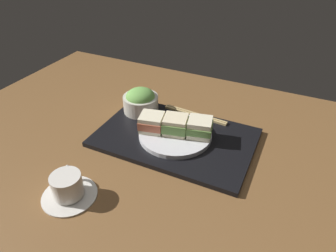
{
  "coord_description": "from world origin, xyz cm",
  "views": [
    {
      "loc": [
        -33.0,
        61.49,
        54.94
      ],
      "look_at": [
        -2.0,
        -3.67,
        5.0
      ],
      "focal_mm": 32.39,
      "sensor_mm": 36.0,
      "label": 1
    }
  ],
  "objects_px": {
    "sandwich_far": "(152,122)",
    "salad_bowl": "(141,101)",
    "chopsticks_pair": "(195,115)",
    "coffee_cup": "(68,188)",
    "sandwich_plate": "(175,134)",
    "sandwich_middle": "(175,125)",
    "sandwich_near": "(200,128)"
  },
  "relations": [
    {
      "from": "sandwich_middle",
      "to": "coffee_cup",
      "type": "relative_size",
      "value": 0.63
    },
    {
      "from": "sandwich_near",
      "to": "salad_bowl",
      "type": "relative_size",
      "value": 0.72
    },
    {
      "from": "salad_bowl",
      "to": "coffee_cup",
      "type": "xyz_separation_m",
      "value": [
        -0.02,
        0.39,
        -0.02
      ]
    },
    {
      "from": "sandwich_far",
      "to": "sandwich_plate",
      "type": "bearing_deg",
      "value": -165.79
    },
    {
      "from": "sandwich_far",
      "to": "sandwich_near",
      "type": "bearing_deg",
      "value": -165.79
    },
    {
      "from": "sandwich_far",
      "to": "salad_bowl",
      "type": "bearing_deg",
      "value": -46.43
    },
    {
      "from": "coffee_cup",
      "to": "sandwich_near",
      "type": "bearing_deg",
      "value": -122.19
    },
    {
      "from": "sandwich_far",
      "to": "salad_bowl",
      "type": "distance_m",
      "value": 0.14
    },
    {
      "from": "sandwich_middle",
      "to": "coffee_cup",
      "type": "xyz_separation_m",
      "value": [
        0.14,
        0.31,
        -0.03
      ]
    },
    {
      "from": "sandwich_far",
      "to": "salad_bowl",
      "type": "height_order",
      "value": "salad_bowl"
    },
    {
      "from": "sandwich_plate",
      "to": "coffee_cup",
      "type": "relative_size",
      "value": 1.64
    },
    {
      "from": "sandwich_plate",
      "to": "sandwich_far",
      "type": "xyz_separation_m",
      "value": [
        0.07,
        0.02,
        0.03
      ]
    },
    {
      "from": "sandwich_near",
      "to": "sandwich_middle",
      "type": "height_order",
      "value": "same"
    },
    {
      "from": "salad_bowl",
      "to": "chopsticks_pair",
      "type": "height_order",
      "value": "salad_bowl"
    },
    {
      "from": "sandwich_far",
      "to": "chopsticks_pair",
      "type": "bearing_deg",
      "value": -118.67
    },
    {
      "from": "salad_bowl",
      "to": "sandwich_near",
      "type": "bearing_deg",
      "value": 164.48
    },
    {
      "from": "sandwich_middle",
      "to": "sandwich_near",
      "type": "bearing_deg",
      "value": -165.79
    },
    {
      "from": "sandwich_plate",
      "to": "chopsticks_pair",
      "type": "xyz_separation_m",
      "value": [
        -0.01,
        -0.13,
        -0.0
      ]
    },
    {
      "from": "coffee_cup",
      "to": "sandwich_plate",
      "type": "bearing_deg",
      "value": -113.93
    },
    {
      "from": "sandwich_middle",
      "to": "sandwich_far",
      "type": "distance_m",
      "value": 0.07
    },
    {
      "from": "sandwich_near",
      "to": "coffee_cup",
      "type": "distance_m",
      "value": 0.39
    },
    {
      "from": "salad_bowl",
      "to": "coffee_cup",
      "type": "height_order",
      "value": "salad_bowl"
    },
    {
      "from": "sandwich_middle",
      "to": "coffee_cup",
      "type": "bearing_deg",
      "value": 66.07
    },
    {
      "from": "sandwich_plate",
      "to": "coffee_cup",
      "type": "distance_m",
      "value": 0.34
    },
    {
      "from": "sandwich_far",
      "to": "salad_bowl",
      "type": "relative_size",
      "value": 0.71
    },
    {
      "from": "coffee_cup",
      "to": "chopsticks_pair",
      "type": "bearing_deg",
      "value": -108.79
    },
    {
      "from": "salad_bowl",
      "to": "chopsticks_pair",
      "type": "xyz_separation_m",
      "value": [
        -0.17,
        -0.05,
        -0.03
      ]
    },
    {
      "from": "sandwich_near",
      "to": "salad_bowl",
      "type": "distance_m",
      "value": 0.24
    },
    {
      "from": "sandwich_plate",
      "to": "sandwich_near",
      "type": "height_order",
      "value": "sandwich_near"
    },
    {
      "from": "sandwich_plate",
      "to": "coffee_cup",
      "type": "bearing_deg",
      "value": 66.07
    },
    {
      "from": "sandwich_plate",
      "to": "sandwich_near",
      "type": "xyz_separation_m",
      "value": [
        -0.07,
        -0.02,
        0.03
      ]
    },
    {
      "from": "chopsticks_pair",
      "to": "coffee_cup",
      "type": "distance_m",
      "value": 0.46
    }
  ]
}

